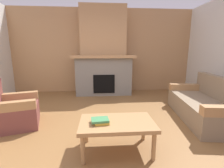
# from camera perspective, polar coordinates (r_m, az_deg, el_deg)

# --- Properties ---
(ground) EXTENTS (9.00, 9.00, 0.00)m
(ground) POSITION_cam_1_polar(r_m,az_deg,el_deg) (2.86, -1.42, -16.73)
(ground) COLOR brown
(wall_back_wood_panel) EXTENTS (6.00, 0.12, 2.70)m
(wall_back_wood_panel) POSITION_cam_1_polar(r_m,az_deg,el_deg) (5.52, -3.16, 11.55)
(wall_back_wood_panel) COLOR tan
(wall_back_wood_panel) RESTS_ON ground
(fireplace) EXTENTS (1.90, 0.82, 2.70)m
(fireplace) POSITION_cam_1_polar(r_m,az_deg,el_deg) (5.15, -3.04, 9.46)
(fireplace) COLOR gray
(fireplace) RESTS_ON ground
(couch) EXTENTS (1.08, 1.90, 0.85)m
(couch) POSITION_cam_1_polar(r_m,az_deg,el_deg) (3.78, 30.07, -6.50)
(couch) COLOR #847056
(couch) RESTS_ON ground
(armchair) EXTENTS (0.95, 0.95, 0.85)m
(armchair) POSITION_cam_1_polar(r_m,az_deg,el_deg) (3.47, -31.83, -8.07)
(armchair) COLOR brown
(armchair) RESTS_ON ground
(coffee_table) EXTENTS (1.00, 0.60, 0.43)m
(coffee_table) POSITION_cam_1_polar(r_m,az_deg,el_deg) (2.25, 1.76, -14.31)
(coffee_table) COLOR #A87A4C
(coffee_table) RESTS_ON ground
(book_stack_near_edge) EXTENTS (0.24, 0.19, 0.06)m
(book_stack_near_edge) POSITION_cam_1_polar(r_m,az_deg,el_deg) (2.17, -3.97, -12.88)
(book_stack_near_edge) COLOR gold
(book_stack_near_edge) RESTS_ON coffee_table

